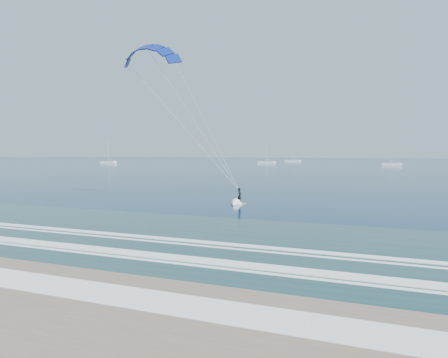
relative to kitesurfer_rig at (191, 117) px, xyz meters
name	(u,v)px	position (x,y,z in m)	size (l,w,h in m)	color
kitesurfer_rig	(191,117)	(0.00, 0.00, 0.00)	(15.09, 5.84, 18.78)	yellow
sailboat_0	(109,162)	(-113.71, 133.82, -9.00)	(9.18, 2.40, 12.42)	silver
sailboat_1	(266,162)	(-36.32, 164.97, -8.99)	(9.49, 2.40, 12.93)	silver
sailboat_2	(293,161)	(-31.29, 208.87, -8.99)	(9.84, 2.40, 13.11)	silver
sailboat_3	(391,164)	(24.53, 151.37, -9.00)	(7.72, 2.40, 10.85)	silver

